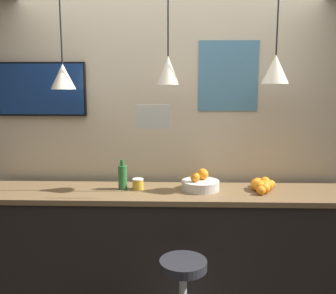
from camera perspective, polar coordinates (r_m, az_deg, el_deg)
The scene contains 12 objects.
back_wall at distance 3.24m, azimuth 0.21°, elevation 3.06°, with size 8.00×0.06×2.90m.
service_counter at distance 3.13m, azimuth 0.00°, elevation -15.39°, with size 2.95×0.55×0.99m.
fruit_bowl at distance 2.99m, azimuth 4.98°, elevation -5.51°, with size 0.30×0.30×0.16m.
orange_pile at distance 3.05m, azimuth 14.13°, elevation -5.69°, with size 0.21×0.31×0.09m.
juice_bottle at distance 3.00m, azimuth -6.94°, elevation -4.53°, with size 0.07×0.07×0.24m.
spread_jar at distance 3.00m, azimuth -4.60°, elevation -5.64°, with size 0.09×0.09×0.09m.
pendant_lamp_left at distance 3.00m, azimuth -15.72°, elevation 10.45°, with size 0.19×0.19×1.02m.
pendant_lamp_middle at distance 2.87m, azimuth 0.01°, elevation 11.75°, with size 0.17×0.17×0.99m.
pendant_lamp_right at distance 2.95m, azimuth 16.06°, elevation 11.40°, with size 0.20×0.20×0.98m.
mounted_tv at distance 3.38m, azimuth -18.71°, elevation 8.34°, with size 0.75×0.04×0.45m.
hanging_menu_board at distance 2.66m, azimuth -2.26°, elevation 4.64°, with size 0.24×0.01×0.17m.
wall_poster at distance 3.21m, azimuth 9.16°, elevation 10.61°, with size 0.50×0.01×0.58m.
Camera 1 is at (0.09, -2.18, 1.81)m, focal length 40.00 mm.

